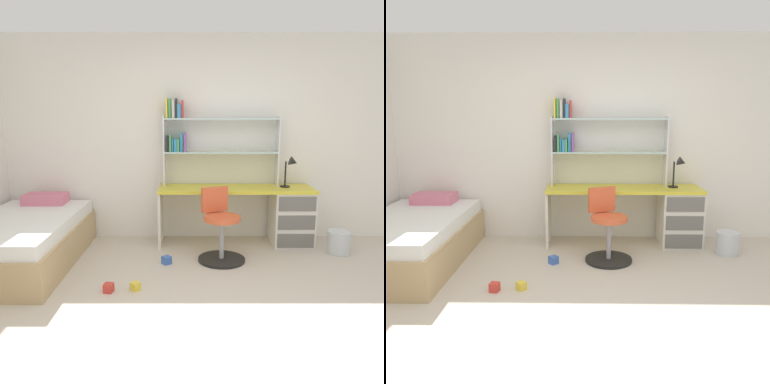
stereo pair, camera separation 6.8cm
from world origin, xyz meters
TOP-DOWN VIEW (x-y plane):
  - ground_plane at (0.00, 0.00)m, footprint 6.09×5.41m
  - room_shell at (-1.21, 1.18)m, footprint 6.09×5.41m
  - desk at (0.87, 1.92)m, footprint 1.89×0.52m
  - bookshelf_hutch at (-0.03, 2.07)m, footprint 1.43×0.22m
  - desk_lamp at (1.04, 1.91)m, footprint 0.20×0.16m
  - swivel_chair at (0.15, 1.35)m, footprint 0.52×0.52m
  - bed_platform at (-1.98, 1.25)m, footprint 1.08×1.90m
  - waste_bin at (1.54, 1.56)m, footprint 0.26×0.26m
  - toy_block_red_0 at (-0.93, 0.54)m, footprint 0.09×0.09m
  - toy_block_yellow_1 at (-0.69, 0.58)m, footprint 0.11×0.11m
  - toy_block_blue_2 at (-0.44, 1.22)m, footprint 0.12×0.12m

SIDE VIEW (x-z plane):
  - ground_plane at x=0.00m, z-range -0.02..0.00m
  - toy_block_yellow_1 at x=-0.69m, z-range 0.00..0.08m
  - toy_block_red_0 at x=-0.93m, z-range 0.00..0.08m
  - toy_block_blue_2 at x=-0.44m, z-range 0.00..0.08m
  - waste_bin at x=1.54m, z-range 0.00..0.26m
  - bed_platform at x=-1.98m, z-range -0.06..0.57m
  - swivel_chair at x=0.15m, z-range -0.08..0.72m
  - desk at x=0.87m, z-range 0.05..0.76m
  - desk_lamp at x=1.04m, z-range 0.78..1.16m
  - room_shell at x=-1.21m, z-range 0.00..2.57m
  - bookshelf_hutch at x=-0.03m, z-range 0.80..1.87m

